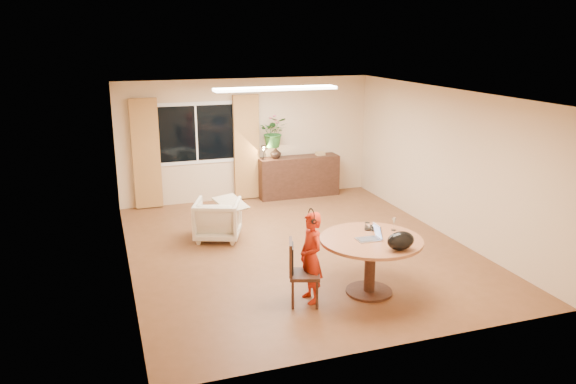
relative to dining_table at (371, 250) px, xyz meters
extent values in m
plane|color=brown|center=(-0.38, 1.89, -0.63)|extent=(6.50, 6.50, 0.00)
plane|color=white|center=(-0.38, 1.89, 1.97)|extent=(6.50, 6.50, 0.00)
plane|color=#D2B288|center=(-0.38, 5.14, 0.67)|extent=(5.50, 0.00, 5.50)
plane|color=#D2B288|center=(-3.13, 1.89, 0.67)|extent=(0.00, 6.50, 6.50)
plane|color=#D2B288|center=(2.37, 1.89, 0.67)|extent=(0.00, 6.50, 6.50)
cube|color=white|center=(-1.48, 5.12, 0.87)|extent=(1.70, 0.02, 1.30)
cube|color=black|center=(-1.48, 5.11, 0.87)|extent=(1.55, 0.01, 1.15)
cube|color=white|center=(-1.48, 5.11, 0.87)|extent=(0.04, 0.01, 1.15)
cube|color=olive|center=(-2.53, 5.04, 0.51)|extent=(0.55, 0.08, 2.25)
cube|color=olive|center=(-0.43, 5.04, 0.51)|extent=(0.55, 0.08, 2.25)
cube|color=white|center=(-0.38, 3.09, 1.93)|extent=(2.20, 0.35, 0.05)
cylinder|color=brown|center=(0.00, 0.00, 0.15)|extent=(1.41, 1.41, 0.04)
cylinder|color=black|center=(0.00, 0.00, -0.25)|extent=(0.15, 0.15, 0.76)
cylinder|color=black|center=(0.00, 0.00, -0.62)|extent=(0.65, 0.65, 0.03)
imported|color=red|center=(-0.86, 0.04, -0.01)|extent=(0.48, 0.33, 1.25)
imported|color=beige|center=(-1.56, 2.79, -0.28)|extent=(0.99, 1.00, 0.71)
cube|color=black|center=(0.71, 4.90, -0.18)|extent=(1.79, 0.44, 0.90)
imported|color=black|center=(0.18, 4.90, 0.39)|extent=(0.28, 0.28, 0.25)
imported|color=#356124|center=(0.14, 4.90, 0.84)|extent=(0.71, 0.66, 0.66)
camera|label=1|loc=(-3.38, -6.44, 2.86)|focal=35.00mm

